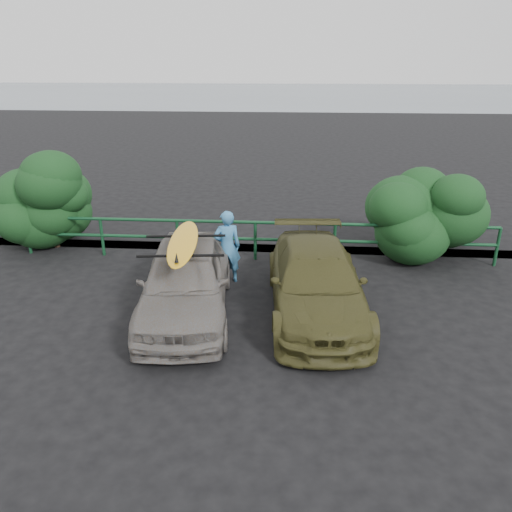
{
  "coord_description": "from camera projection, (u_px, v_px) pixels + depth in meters",
  "views": [
    {
      "loc": [
        1.87,
        -6.88,
        4.93
      ],
      "look_at": [
        1.2,
        2.53,
        1.1
      ],
      "focal_mm": 35.0,
      "sensor_mm": 36.0,
      "label": 1
    }
  ],
  "objects": [
    {
      "name": "shrub_right",
      "position": [
        413.0,
        218.0,
        12.7
      ],
      "size": [
        3.2,
        2.4,
        2.11
      ],
      "primitive_type": null,
      "color": "#163C19",
      "rests_on": "ground"
    },
    {
      "name": "sedan",
      "position": [
        185.0,
        281.0,
        9.94
      ],
      "size": [
        2.17,
        4.45,
        1.46
      ],
      "primitive_type": "imported",
      "rotation": [
        0.0,
        0.0,
        0.11
      ],
      "color": "slate",
      "rests_on": "ground"
    },
    {
      "name": "shrub_left",
      "position": [
        38.0,
        204.0,
        13.18
      ],
      "size": [
        3.2,
        2.4,
        2.5
      ],
      "primitive_type": null,
      "color": "#163C19",
      "rests_on": "ground"
    },
    {
      "name": "olive_vehicle",
      "position": [
        316.0,
        282.0,
        10.05
      ],
      "size": [
        2.15,
        4.67,
        1.32
      ],
      "primitive_type": "imported",
      "rotation": [
        0.0,
        0.0,
        0.07
      ],
      "color": "#45421E",
      "rests_on": "ground"
    },
    {
      "name": "guardrail",
      "position": [
        216.0,
        239.0,
        12.77
      ],
      "size": [
        14.0,
        0.08,
        1.04
      ],
      "primitive_type": null,
      "color": "#134424",
      "rests_on": "ground"
    },
    {
      "name": "ocean",
      "position": [
        279.0,
        95.0,
        63.78
      ],
      "size": [
        200.0,
        200.0,
        0.0
      ],
      "primitive_type": "plane",
      "color": "slate",
      "rests_on": "ground"
    },
    {
      "name": "man",
      "position": [
        227.0,
        247.0,
        11.34
      ],
      "size": [
        0.71,
        0.56,
        1.71
      ],
      "primitive_type": "imported",
      "rotation": [
        0.0,
        0.0,
        3.42
      ],
      "color": "teal",
      "rests_on": "ground"
    },
    {
      "name": "roof_rack",
      "position": [
        183.0,
        245.0,
        9.65
      ],
      "size": [
        1.72,
        1.29,
        0.05
      ],
      "primitive_type": null,
      "rotation": [
        0.0,
        0.0,
        0.11
      ],
      "color": "black",
      "rests_on": "sedan"
    },
    {
      "name": "surfboard",
      "position": [
        183.0,
        242.0,
        9.63
      ],
      "size": [
        0.81,
        2.65,
        0.08
      ],
      "primitive_type": "ellipsoid",
      "rotation": [
        0.0,
        0.0,
        0.11
      ],
      "color": "gold",
      "rests_on": "roof_rack"
    },
    {
      "name": "ground",
      "position": [
        174.0,
        371.0,
        8.34
      ],
      "size": [
        80.0,
        80.0,
        0.0
      ],
      "primitive_type": "plane",
      "color": "black"
    }
  ]
}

